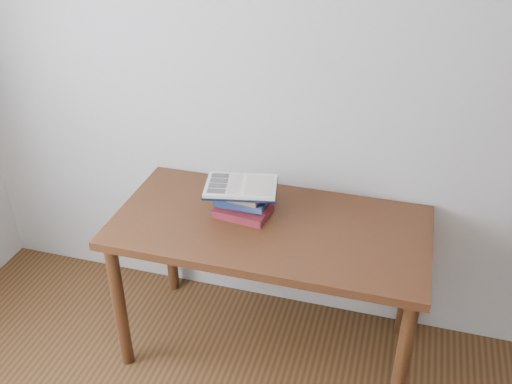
% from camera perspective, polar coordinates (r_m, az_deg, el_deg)
% --- Properties ---
extents(room_shell, '(3.54, 3.54, 2.62)m').
position_cam_1_polar(room_shell, '(1.03, -20.74, -3.51)').
color(room_shell, '#ABA9A2').
rests_on(room_shell, ground).
extents(desk, '(1.40, 0.70, 0.75)m').
position_cam_1_polar(desk, '(2.59, 1.38, -4.96)').
color(desk, '#492112').
rests_on(desk, ground).
extents(book_stack, '(0.25, 0.20, 0.12)m').
position_cam_1_polar(book_stack, '(2.57, -1.36, -0.98)').
color(book_stack, maroon).
rests_on(book_stack, desk).
extents(open_book, '(0.36, 0.28, 0.03)m').
position_cam_1_polar(open_book, '(2.54, -1.50, 0.55)').
color(open_book, black).
rests_on(open_book, book_stack).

